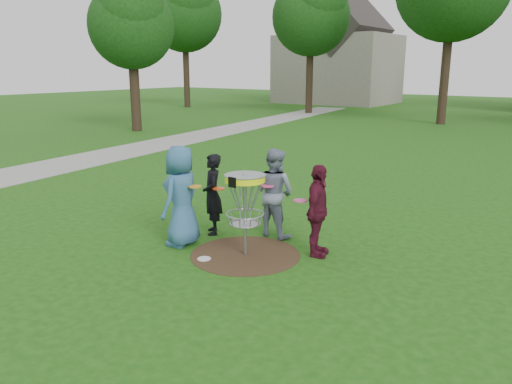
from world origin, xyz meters
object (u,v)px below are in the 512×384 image
Objects in this scene: player_blue at (181,196)px; player_black at (212,194)px; player_maroon at (318,211)px; player_grey at (274,193)px; disc_golf_basket at (245,195)px.

player_black is at bearing 168.17° from player_blue.
player_black is at bearing 77.87° from player_maroon.
player_grey is 1.06× the size of player_maroon.
player_blue is at bearing -46.75° from player_black.
player_grey is (1.01, 1.33, -0.06)m from player_blue.
player_blue is 1.25× the size of disc_golf_basket.
player_black is 1.07× the size of disc_golf_basket.
player_maroon is (1.12, -0.44, -0.05)m from player_grey.
player_grey reaches higher than player_maroon.
player_blue is at bearing 56.67° from player_grey.
player_blue reaches higher than player_black.
player_black is 2.10m from player_maroon.
player_black is at bearing 154.78° from disc_golf_basket.
player_maroon is (2.13, 0.89, -0.11)m from player_blue.
player_grey is 1.16× the size of disc_golf_basket.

